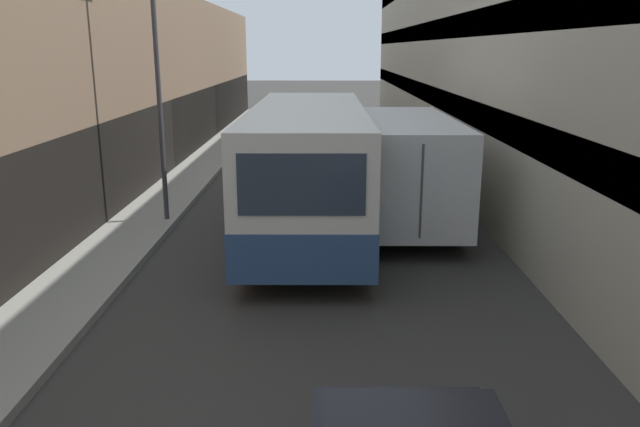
{
  "coord_description": "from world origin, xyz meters",
  "views": [
    {
      "loc": [
        0.16,
        -0.03,
        4.34
      ],
      "look_at": [
        0.1,
        10.33,
        1.6
      ],
      "focal_mm": 35.0,
      "sensor_mm": 36.0,
      "label": 1
    }
  ],
  "objects": [
    {
      "name": "sidewalk_left",
      "position": [
        -4.41,
        15.0,
        0.08
      ],
      "size": [
        1.68,
        60.0,
        0.16
      ],
      "color": "gray",
      "rests_on": "ground_plane"
    },
    {
      "name": "panel_van",
      "position": [
        -1.96,
        26.82,
        1.05
      ],
      "size": [
        2.0,
        4.3,
        1.87
      ],
      "color": "silver",
      "rests_on": "ground_plane"
    },
    {
      "name": "bus",
      "position": [
        -0.2,
        14.75,
        1.61
      ],
      "size": [
        2.63,
        9.58,
        3.03
      ],
      "color": "silver",
      "rests_on": "ground_plane"
    },
    {
      "name": "box_truck",
      "position": [
        2.14,
        16.32,
        1.49
      ],
      "size": [
        2.38,
        8.56,
        2.7
      ],
      "color": "silver",
      "rests_on": "ground_plane"
    },
    {
      "name": "street_lamp",
      "position": [
        -3.83,
        15.26,
        5.19
      ],
      "size": [
        0.36,
        0.8,
        7.34
      ],
      "color": "#38383D",
      "rests_on": "sidewalk_left"
    },
    {
      "name": "ground_plane",
      "position": [
        0.0,
        15.0,
        0.0
      ],
      "size": [
        150.0,
        150.0,
        0.0
      ],
      "primitive_type": "plane",
      "color": "#33302D"
    },
    {
      "name": "building_right_apartment",
      "position": [
        5.32,
        15.0,
        5.3
      ],
      "size": [
        2.4,
        60.0,
        10.64
      ],
      "color": "#A89E89",
      "rests_on": "ground_plane"
    },
    {
      "name": "building_left_shopfront",
      "position": [
        -6.35,
        15.0,
        2.94
      ],
      "size": [
        2.4,
        60.0,
        6.47
      ],
      "color": "brown",
      "rests_on": "ground_plane"
    }
  ]
}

